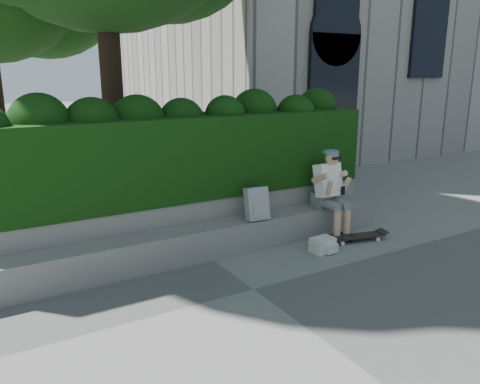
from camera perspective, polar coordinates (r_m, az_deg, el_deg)
ground at (r=5.81m, az=1.64°, el=-11.78°), size 80.00×80.00×0.00m
bench_ledge at (r=6.72m, az=-4.04°, el=-5.97°), size 6.00×0.45×0.45m
planter_wall at (r=7.08m, az=-5.79°, el=-3.66°), size 6.00×0.50×0.75m
hedge at (r=7.04m, az=-6.76°, el=4.40°), size 6.00×1.00×1.20m
person at (r=7.56m, az=10.93°, el=0.29°), size 0.40×0.76×1.38m
skateboard at (r=7.55m, az=14.12°, el=-5.27°), size 0.91×0.42×0.09m
backpack_plaid at (r=6.86m, az=2.05°, el=-1.44°), size 0.35×0.21×0.48m
backpack_ground at (r=6.99m, az=10.03°, el=-6.37°), size 0.35×0.26×0.22m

